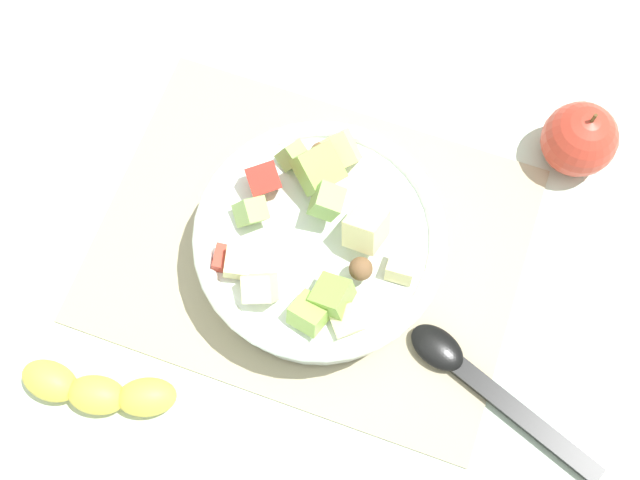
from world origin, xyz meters
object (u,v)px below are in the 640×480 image
at_px(serving_spoon, 473,377).
at_px(banana_whole, 98,391).
at_px(whole_apple, 579,139).
at_px(salad_bowl, 320,243).

xyz_separation_m(serving_spoon, banana_whole, (-0.32, -0.13, 0.01)).
distance_m(serving_spoon, whole_apple, 0.26).
bearing_deg(whole_apple, serving_spoon, -97.25).
distance_m(salad_bowl, banana_whole, 0.25).
bearing_deg(whole_apple, banana_whole, -132.60).
bearing_deg(serving_spoon, banana_whole, -158.35).
xyz_separation_m(salad_bowl, serving_spoon, (0.18, -0.07, -0.04)).
height_order(salad_bowl, banana_whole, salad_bowl).
height_order(whole_apple, banana_whole, whole_apple).
distance_m(whole_apple, banana_whole, 0.53).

